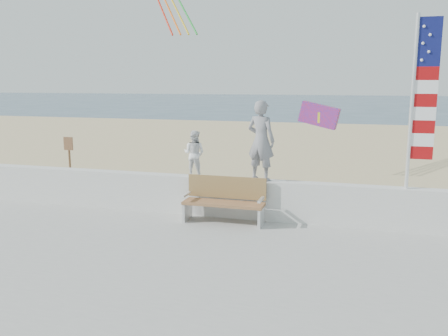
{
  "coord_description": "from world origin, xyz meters",
  "views": [
    {
      "loc": [
        3.09,
        -8.26,
        3.27
      ],
      "look_at": [
        0.2,
        1.8,
        1.35
      ],
      "focal_mm": 38.0,
      "sensor_mm": 36.0,
      "label": 1
    }
  ],
  "objects_px": {
    "adult": "(261,141)",
    "bench": "(225,199)",
    "child": "(194,153)",
    "flag": "(419,95)"
  },
  "relations": [
    {
      "from": "adult",
      "to": "bench",
      "type": "bearing_deg",
      "value": 49.68
    },
    {
      "from": "flag",
      "to": "bench",
      "type": "bearing_deg",
      "value": -173.39
    },
    {
      "from": "adult",
      "to": "bench",
      "type": "relative_size",
      "value": 0.99
    },
    {
      "from": "adult",
      "to": "child",
      "type": "xyz_separation_m",
      "value": [
        -1.57,
        0.0,
        -0.36
      ]
    },
    {
      "from": "flag",
      "to": "child",
      "type": "bearing_deg",
      "value": 180.0
    },
    {
      "from": "bench",
      "to": "flag",
      "type": "distance_m",
      "value": 4.57
    },
    {
      "from": "adult",
      "to": "child",
      "type": "relative_size",
      "value": 1.66
    },
    {
      "from": "child",
      "to": "bench",
      "type": "xyz_separation_m",
      "value": [
        0.86,
        -0.45,
        -0.93
      ]
    },
    {
      "from": "child",
      "to": "flag",
      "type": "relative_size",
      "value": 0.31
    },
    {
      "from": "adult",
      "to": "flag",
      "type": "xyz_separation_m",
      "value": [
        3.21,
        -0.0,
        1.02
      ]
    }
  ]
}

